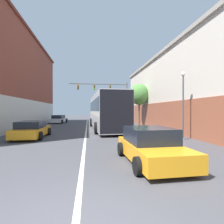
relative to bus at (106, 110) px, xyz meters
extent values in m
cube|color=silver|center=(-2.02, -1.13, -1.99)|extent=(0.14, 40.92, 0.01)
cube|color=beige|center=(-8.57, 3.33, -0.39)|extent=(0.24, 24.86, 3.20)
cube|color=beige|center=(9.81, -2.07, 1.99)|extent=(8.67, 26.73, 7.95)
cube|color=#995138|center=(5.53, -2.07, -0.60)|extent=(0.24, 26.20, 2.78)
cube|color=gray|center=(9.81, -2.07, 5.81)|extent=(9.02, 27.00, 0.30)
cube|color=#B7B7BC|center=(0.00, 0.02, -0.10)|extent=(3.03, 12.03, 3.33)
cube|color=black|center=(0.00, 0.02, 0.50)|extent=(3.07, 11.79, 1.06)
cube|color=beige|center=(0.00, 0.02, -0.37)|extent=(3.06, 11.91, 0.33)
cube|color=black|center=(0.24, -5.92, -0.10)|extent=(2.50, 0.16, 3.19)
cylinder|color=black|center=(-1.45, 3.66, -1.49)|extent=(0.34, 1.01, 1.00)
cylinder|color=black|center=(1.15, 3.77, -1.49)|extent=(0.34, 1.01, 1.00)
cylinder|color=black|center=(-1.16, -3.73, -1.49)|extent=(0.34, 1.01, 1.00)
cylinder|color=black|center=(1.45, -3.62, -1.49)|extent=(0.34, 1.01, 1.00)
cube|color=orange|center=(0.55, -12.05, -1.55)|extent=(1.89, 3.87, 0.57)
cube|color=black|center=(0.55, -11.82, -0.98)|extent=(1.68, 2.03, 0.58)
cylinder|color=black|center=(-0.40, -10.90, -1.71)|extent=(0.24, 0.58, 0.57)
cylinder|color=black|center=(1.43, -10.84, -1.71)|extent=(0.24, 0.58, 0.57)
cylinder|color=black|center=(-0.32, -13.26, -1.71)|extent=(0.24, 0.58, 0.57)
cylinder|color=black|center=(1.51, -13.20, -1.71)|extent=(0.24, 0.58, 0.57)
cube|color=silver|center=(-6.47, 10.28, -1.53)|extent=(2.21, 4.40, 0.58)
cube|color=black|center=(-6.50, 10.07, -0.98)|extent=(1.81, 2.38, 0.52)
cylinder|color=black|center=(-7.16, 11.69, -1.68)|extent=(0.30, 0.64, 0.62)
cylinder|color=black|center=(-5.43, 11.46, -1.68)|extent=(0.30, 0.64, 0.62)
cylinder|color=black|center=(-7.50, 9.10, -1.68)|extent=(0.30, 0.64, 0.62)
cylinder|color=black|center=(-5.78, 8.87, -1.68)|extent=(0.30, 0.64, 0.62)
cube|color=orange|center=(-5.86, -5.07, -1.54)|extent=(1.75, 4.17, 0.57)
cube|color=black|center=(-5.86, -5.27, -1.02)|extent=(1.60, 2.17, 0.48)
cylinder|color=black|center=(-6.76, -3.78, -1.70)|extent=(0.22, 0.59, 0.59)
cylinder|color=black|center=(-4.96, -3.77, -1.70)|extent=(0.22, 0.59, 0.59)
cylinder|color=black|center=(-6.75, -6.36, -1.70)|extent=(0.22, 0.59, 0.59)
cylinder|color=black|center=(-4.95, -6.35, -1.70)|extent=(0.22, 0.59, 0.59)
cylinder|color=#514C47|center=(4.38, 9.33, 1.24)|extent=(0.18, 0.18, 6.47)
cylinder|color=#514C47|center=(-0.20, 9.33, 4.18)|extent=(9.17, 0.12, 0.12)
cube|color=#9E8419|center=(1.63, 9.33, 3.66)|extent=(0.28, 0.24, 0.80)
sphere|color=black|center=(1.63, 9.17, 3.91)|extent=(0.18, 0.18, 0.18)
sphere|color=black|center=(1.63, 9.17, 3.66)|extent=(0.18, 0.18, 0.18)
sphere|color=green|center=(1.63, 9.17, 3.41)|extent=(0.18, 0.18, 0.18)
cube|color=#9E8419|center=(-0.89, 9.33, 3.66)|extent=(0.28, 0.24, 0.80)
sphere|color=black|center=(-0.89, 9.17, 3.91)|extent=(0.18, 0.18, 0.18)
sphere|color=black|center=(-0.89, 9.17, 3.66)|extent=(0.18, 0.18, 0.18)
sphere|color=green|center=(-0.89, 9.17, 3.41)|extent=(0.18, 0.18, 0.18)
cube|color=#9E8419|center=(-3.41, 9.33, 3.66)|extent=(0.28, 0.24, 0.80)
sphere|color=red|center=(-3.41, 9.17, 3.91)|extent=(0.18, 0.18, 0.18)
sphere|color=black|center=(-3.41, 9.17, 3.66)|extent=(0.18, 0.18, 0.18)
sphere|color=black|center=(-3.41, 9.17, 3.41)|extent=(0.18, 0.18, 0.18)
cone|color=#47474C|center=(4.55, -7.30, -1.89)|extent=(0.26, 0.26, 0.20)
cylinder|color=#47474C|center=(4.55, -7.30, 0.18)|extent=(0.10, 0.10, 4.34)
sphere|color=#EFE5CC|center=(4.55, -7.30, 2.45)|extent=(0.30, 0.30, 0.30)
cylinder|color=brown|center=(4.53, 2.98, -0.50)|extent=(0.18, 0.18, 2.98)
ellipsoid|color=#4C843D|center=(4.53, 2.98, 2.02)|extent=(2.43, 2.19, 2.67)
camera|label=1|loc=(-1.81, -18.34, -0.04)|focal=28.00mm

